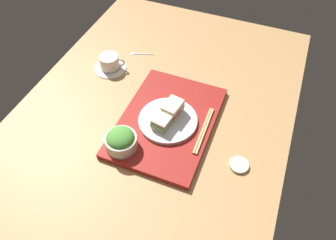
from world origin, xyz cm
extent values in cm
cube|color=tan|center=(0.00, 0.00, -1.50)|extent=(140.00, 100.00, 3.00)
cube|color=maroon|center=(-4.91, -6.83, 1.10)|extent=(45.76, 32.34, 2.19)
cylinder|color=silver|center=(-5.72, -7.41, 2.89)|extent=(21.06, 21.06, 1.39)
cube|color=#EFE5C1|center=(-8.60, -6.80, 4.21)|extent=(8.30, 6.61, 1.24)
cube|color=#669347|center=(-8.60, -6.80, 5.75)|extent=(8.80, 6.71, 1.85)
cube|color=#EFE5C1|center=(-8.60, -6.80, 7.30)|extent=(8.30, 6.61, 1.24)
cube|color=beige|center=(-2.84, -8.03, 4.44)|extent=(8.30, 6.61, 1.70)
cube|color=#B74C42|center=(-2.84, -8.03, 6.32)|extent=(8.43, 6.69, 2.07)
cube|color=beige|center=(-2.84, -8.03, 8.20)|extent=(8.30, 6.61, 1.70)
cylinder|color=beige|center=(-21.42, 2.97, 4.57)|extent=(10.74, 10.74, 4.76)
ellipsoid|color=#4C9338|center=(-21.42, 2.97, 6.95)|extent=(9.26, 9.26, 5.09)
cube|color=tan|center=(-4.95, -21.01, 2.54)|extent=(21.11, 1.12, 0.70)
cube|color=tan|center=(-4.97, -20.14, 2.54)|extent=(21.11, 1.12, 0.70)
cylinder|color=silver|center=(14.35, 26.86, 0.40)|extent=(13.65, 13.65, 0.80)
cylinder|color=silver|center=(14.35, 26.86, 3.56)|extent=(8.05, 8.05, 5.52)
cylinder|color=black|center=(14.35, 26.86, 5.92)|extent=(7.41, 7.41, 0.40)
torus|color=silver|center=(15.61, 22.41, 3.56)|extent=(1.83, 3.96, 3.89)
cylinder|color=beige|center=(-12.94, -35.39, 0.52)|extent=(6.51, 6.51, 1.04)
cube|color=silver|center=(28.09, 17.84, 0.25)|extent=(3.36, 8.67, 0.50)
ellipsoid|color=silver|center=(26.65, 22.09, 0.40)|extent=(2.79, 3.29, 0.80)
camera|label=1|loc=(-73.20, -34.28, 90.21)|focal=34.13mm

